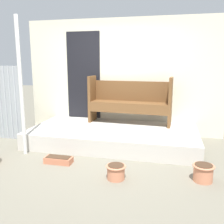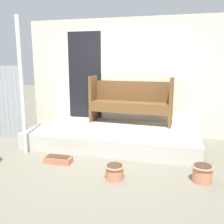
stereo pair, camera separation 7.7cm
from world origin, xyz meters
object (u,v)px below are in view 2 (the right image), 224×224
at_px(support_post, 21,87).
at_px(flower_pot_right, 202,173).
at_px(bench, 131,99).
at_px(planter_box_rect, 58,160).
at_px(flower_pot_middle, 115,171).

height_order(support_post, flower_pot_right, support_post).
bearing_deg(bench, planter_box_rect, -114.05).
relative_size(support_post, bench, 1.34).
relative_size(bench, flower_pot_middle, 6.23).
bearing_deg(support_post, flower_pot_right, -7.18).
xyz_separation_m(bench, planter_box_rect, (-0.89, -1.73, -0.79)).
bearing_deg(planter_box_rect, bench, 62.67).
xyz_separation_m(support_post, planter_box_rect, (0.78, -0.26, -1.15)).
relative_size(flower_pot_right, planter_box_rect, 0.67).
relative_size(support_post, flower_pot_middle, 8.33).
distance_m(bench, flower_pot_right, 2.40).
bearing_deg(bench, flower_pot_middle, -82.53).
bearing_deg(support_post, bench, 41.25).
bearing_deg(flower_pot_right, bench, 126.19).
distance_m(support_post, planter_box_rect, 1.41).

